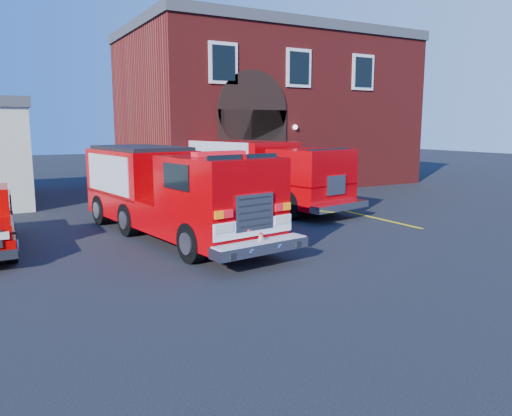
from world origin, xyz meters
TOP-DOWN VIEW (x-y plane):
  - ground at (0.00, 0.00)m, footprint 100.00×100.00m
  - parking_stripe_near at (6.50, 1.00)m, footprint 0.12×3.00m
  - parking_stripe_mid at (6.50, 4.00)m, footprint 0.12×3.00m
  - parking_stripe_far at (6.50, 7.00)m, footprint 0.12×3.00m
  - fire_station at (8.99, 13.98)m, footprint 15.20×10.20m
  - fire_engine at (-0.89, 2.33)m, footprint 3.56×8.81m
  - secondary_truck at (4.15, 5.84)m, footprint 4.06×8.45m

SIDE VIEW (x-z plane):
  - ground at x=0.00m, z-range 0.00..0.00m
  - parking_stripe_near at x=6.50m, z-range 0.00..0.01m
  - parking_stripe_mid at x=6.50m, z-range 0.00..0.01m
  - parking_stripe_far at x=6.50m, z-range 0.00..0.01m
  - fire_engine at x=-0.89m, z-range 0.05..2.69m
  - secondary_truck at x=4.15m, z-range 0.12..2.75m
  - fire_station at x=8.99m, z-range 0.03..8.48m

